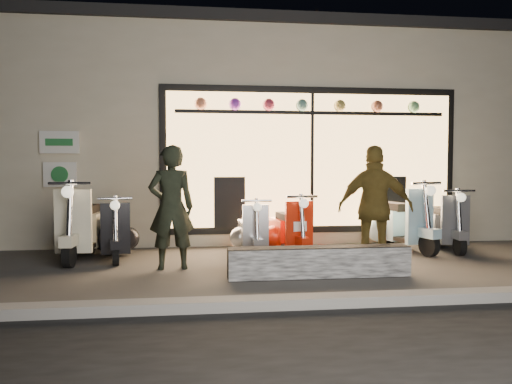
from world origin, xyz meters
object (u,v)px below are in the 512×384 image
Objects in this scene: scooter_red at (289,231)px; man at (171,207)px; scooter_silver at (252,232)px; woman at (375,208)px; graffiti_barrier at (319,262)px.

man is (-1.85, -0.90, 0.48)m from scooter_red.
scooter_red is (0.60, -0.08, 0.03)m from scooter_silver.
man reaches higher than woman.
scooter_silver is at bearing -147.37° from man.
man is at bearing -142.40° from scooter_silver.
man reaches higher than scooter_red.
graffiti_barrier is at bearing -69.63° from scooter_silver.
graffiti_barrier is 1.69m from scooter_red.
graffiti_barrier is 1.89m from scooter_silver.
scooter_red is at bearing -36.25° from woman.
scooter_red is 2.11m from man.
woman is (2.81, -0.42, -0.00)m from man.
woman is at bearing 165.84° from man.
scooter_silver is 0.60m from scooter_red.
woman reaches higher than scooter_silver.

